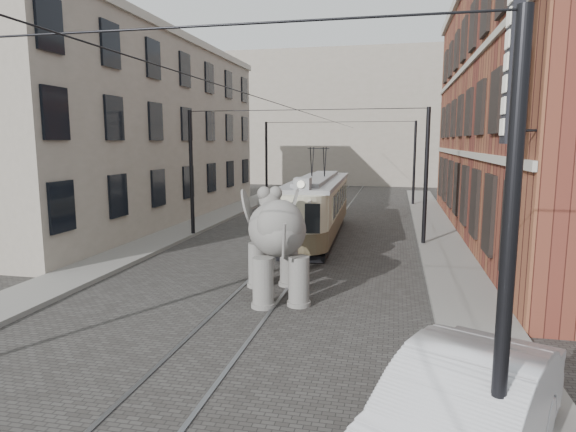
# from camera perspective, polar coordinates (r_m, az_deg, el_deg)

# --- Properties ---
(ground) EXTENTS (120.00, 120.00, 0.00)m
(ground) POSITION_cam_1_polar(r_m,az_deg,el_deg) (17.01, -1.41, -6.89)
(ground) COLOR #3B3937
(tram_rails) EXTENTS (1.54, 80.00, 0.02)m
(tram_rails) POSITION_cam_1_polar(r_m,az_deg,el_deg) (17.01, -1.41, -6.85)
(tram_rails) COLOR slate
(tram_rails) RESTS_ON ground
(sidewalk_right) EXTENTS (2.00, 60.00, 0.15)m
(sidewalk_right) POSITION_cam_1_polar(r_m,az_deg,el_deg) (16.67, 19.23, -7.44)
(sidewalk_right) COLOR slate
(sidewalk_right) RESTS_ON ground
(sidewalk_left) EXTENTS (2.00, 60.00, 0.15)m
(sidewalk_left) POSITION_cam_1_polar(r_m,az_deg,el_deg) (19.54, -20.35, -5.16)
(sidewalk_left) COLOR slate
(sidewalk_left) RESTS_ON ground
(brick_building) EXTENTS (8.00, 26.00, 12.00)m
(brick_building) POSITION_cam_1_polar(r_m,az_deg,el_deg) (25.96, 28.71, 10.79)
(brick_building) COLOR maroon
(brick_building) RESTS_ON ground
(stucco_building) EXTENTS (7.00, 24.00, 10.00)m
(stucco_building) POSITION_cam_1_polar(r_m,az_deg,el_deg) (29.90, -17.81, 9.08)
(stucco_building) COLOR gray
(stucco_building) RESTS_ON ground
(distant_block) EXTENTS (28.00, 10.00, 14.00)m
(distant_block) POSITION_cam_1_polar(r_m,az_deg,el_deg) (56.11, 8.47, 11.04)
(distant_block) COLOR gray
(distant_block) RESTS_ON ground
(catenary) EXTENTS (11.00, 30.20, 6.00)m
(catenary) POSITION_cam_1_polar(r_m,az_deg,el_deg) (21.38, 1.22, 4.47)
(catenary) COLOR black
(catenary) RESTS_ON ground
(tram) EXTENTS (2.57, 10.84, 4.28)m
(tram) POSITION_cam_1_polar(r_m,az_deg,el_deg) (23.32, 3.50, 2.67)
(tram) COLOR #BFBB9B
(tram) RESTS_ON ground
(elephant) EXTENTS (4.40, 5.76, 3.12)m
(elephant) POSITION_cam_1_polar(r_m,az_deg,el_deg) (14.48, -1.30, -3.29)
(elephant) COLOR #5E5C57
(elephant) RESTS_ON ground
(parked_car) EXTENTS (3.77, 5.40, 1.69)m
(parked_car) POSITION_cam_1_polar(r_m,az_deg,el_deg) (7.51, 19.35, -21.47)
(parked_car) COLOR silver
(parked_car) RESTS_ON ground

